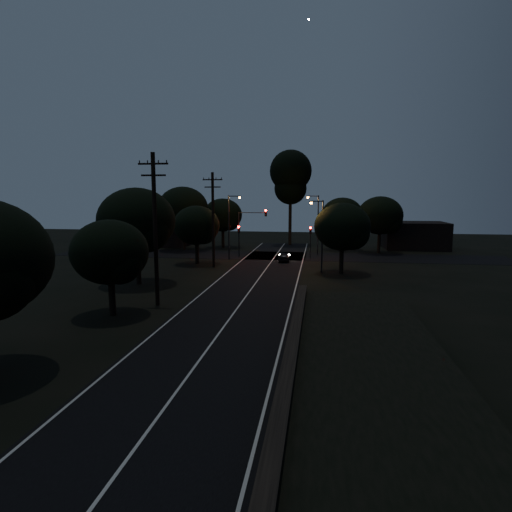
% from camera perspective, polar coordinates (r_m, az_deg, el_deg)
% --- Properties ---
extents(ground, '(160.00, 160.00, 0.00)m').
position_cam_1_polar(ground, '(17.30, -12.42, -19.65)').
color(ground, black).
extents(road_surface, '(60.00, 70.00, 0.03)m').
position_cam_1_polar(road_surface, '(46.42, 1.28, -1.82)').
color(road_surface, black).
rests_on(road_surface, ground).
extents(retaining_wall, '(6.93, 26.00, 1.60)m').
position_cam_1_polar(retaining_wall, '(18.89, 14.58, -15.18)').
color(retaining_wall, black).
rests_on(retaining_wall, ground).
extents(utility_pole_mid, '(2.20, 0.30, 11.00)m').
position_cam_1_polar(utility_pole_mid, '(31.57, -13.30, 3.77)').
color(utility_pole_mid, black).
rests_on(utility_pole_mid, ground).
extents(utility_pole_far, '(2.20, 0.30, 10.50)m').
position_cam_1_polar(utility_pole_far, '(47.77, -5.75, 5.03)').
color(utility_pole_far, black).
rests_on(utility_pole_far, ground).
extents(tree_left_b, '(5.07, 5.07, 6.44)m').
position_cam_1_polar(tree_left_b, '(29.67, -18.68, 0.26)').
color(tree_left_b, black).
rests_on(tree_left_b, ground).
extents(tree_left_c, '(6.88, 6.88, 8.69)m').
position_cam_1_polar(tree_left_c, '(39.54, -15.38, 4.36)').
color(tree_left_c, black).
rests_on(tree_left_c, ground).
extents(tree_left_d, '(5.38, 5.38, 6.82)m').
position_cam_1_polar(tree_left_d, '(50.26, -7.77, 3.93)').
color(tree_left_d, black).
rests_on(tree_left_d, ground).
extents(tree_far_nw, '(5.95, 5.95, 7.54)m').
position_cam_1_polar(tree_far_nw, '(65.82, -4.30, 5.35)').
color(tree_far_nw, black).
rests_on(tree_far_nw, ground).
extents(tree_far_w, '(7.27, 7.27, 9.27)m').
position_cam_1_polar(tree_far_w, '(63.19, -9.53, 6.19)').
color(tree_far_w, black).
rests_on(tree_far_w, ground).
extents(tree_far_ne, '(6.08, 6.08, 7.69)m').
position_cam_1_polar(tree_far_ne, '(64.31, 11.62, 5.23)').
color(tree_far_ne, black).
rests_on(tree_far_ne, ground).
extents(tree_far_e, '(6.21, 6.21, 7.88)m').
position_cam_1_polar(tree_far_e, '(61.80, 16.43, 5.08)').
color(tree_far_e, black).
rests_on(tree_far_e, ground).
extents(tree_right_a, '(5.71, 5.71, 7.26)m').
position_cam_1_polar(tree_right_a, '(44.34, 11.70, 3.67)').
color(tree_right_a, black).
rests_on(tree_right_a, ground).
extents(tall_pine, '(6.68, 6.68, 15.18)m').
position_cam_1_polar(tall_pine, '(69.48, 4.63, 10.49)').
color(tall_pine, black).
rests_on(tall_pine, ground).
extents(building_left, '(10.00, 8.00, 4.40)m').
position_cam_1_polar(building_left, '(71.29, -12.74, 3.23)').
color(building_left, black).
rests_on(building_left, ground).
extents(building_right, '(9.00, 7.00, 4.00)m').
position_cam_1_polar(building_right, '(69.04, 20.38, 2.60)').
color(building_right, black).
rests_on(building_right, ground).
extents(signal_left, '(0.28, 0.35, 4.10)m').
position_cam_1_polar(signal_left, '(55.45, -2.29, 2.74)').
color(signal_left, black).
rests_on(signal_left, ground).
extents(signal_right, '(0.28, 0.35, 4.10)m').
position_cam_1_polar(signal_right, '(54.50, 7.26, 2.59)').
color(signal_right, black).
rests_on(signal_right, ground).
extents(signal_mast, '(3.70, 0.35, 6.25)m').
position_cam_1_polar(signal_mast, '(55.04, -0.57, 4.28)').
color(signal_mast, black).
rests_on(signal_mast, ground).
extents(streetlight_a, '(1.66, 0.26, 8.00)m').
position_cam_1_polar(streetlight_a, '(53.50, -3.45, 4.47)').
color(streetlight_a, black).
rests_on(streetlight_a, ground).
extents(streetlight_b, '(1.66, 0.26, 8.00)m').
position_cam_1_polar(streetlight_b, '(58.36, 8.08, 4.71)').
color(streetlight_b, black).
rests_on(streetlight_b, ground).
extents(streetlight_c, '(1.46, 0.26, 7.50)m').
position_cam_1_polar(streetlight_c, '(44.41, 8.62, 3.29)').
color(streetlight_c, black).
rests_on(streetlight_c, ground).
extents(car, '(1.52, 3.39, 1.13)m').
position_cam_1_polar(car, '(52.26, 3.76, -0.10)').
color(car, black).
rests_on(car, ground).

